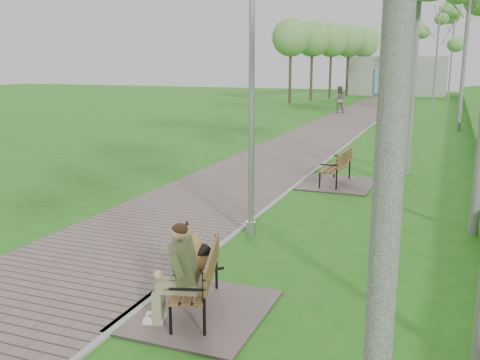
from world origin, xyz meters
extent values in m
plane|color=#216C15|center=(0.00, 0.00, 0.00)|extent=(120.00, 120.00, 0.00)
cube|color=#665652|center=(-1.75, 21.50, 0.02)|extent=(3.50, 67.00, 0.04)
cube|color=#999993|center=(0.00, 21.50, 0.03)|extent=(0.10, 67.00, 0.05)
cube|color=#9E9E99|center=(-1.50, 51.00, 2.00)|extent=(10.00, 5.00, 4.00)
cube|color=#5BACCC|center=(-1.50, 48.40, 1.50)|extent=(4.00, 0.20, 2.60)
cube|color=#665652|center=(0.81, -2.62, 0.02)|extent=(1.90, 2.11, 0.04)
cube|color=brown|center=(0.76, -2.62, 0.47)|extent=(0.93, 1.65, 0.04)
cube|color=brown|center=(1.01, -2.54, 0.76)|extent=(0.52, 1.52, 0.35)
cube|color=#665652|center=(1.04, 6.18, 0.02)|extent=(2.03, 2.26, 0.04)
cube|color=brown|center=(0.99, 6.18, 0.51)|extent=(0.60, 1.72, 0.05)
cube|color=brown|center=(1.26, 6.17, 0.81)|extent=(0.13, 1.69, 0.37)
cube|color=#665652|center=(1.12, 22.17, 0.02)|extent=(1.58, 1.76, 0.04)
cube|color=brown|center=(1.07, 22.17, 0.40)|extent=(0.64, 1.37, 0.04)
cube|color=brown|center=(1.28, 22.13, 0.63)|extent=(0.29, 1.30, 0.29)
cube|color=#665652|center=(0.70, 25.71, 0.02)|extent=(1.71, 1.90, 0.04)
cube|color=brown|center=(0.65, 25.71, 0.43)|extent=(0.43, 1.43, 0.04)
cube|color=brown|center=(0.88, 25.71, 0.68)|extent=(0.04, 1.43, 0.31)
cylinder|color=#999CA1|center=(0.32, 0.91, 0.15)|extent=(0.20, 0.20, 0.30)
cylinder|color=#999CA1|center=(0.32, 0.91, 2.46)|extent=(0.12, 0.12, 4.92)
cylinder|color=#999CA1|center=(0.40, 21.27, 0.15)|extent=(0.21, 0.21, 0.31)
cylinder|color=#999CA1|center=(0.40, 21.27, 2.57)|extent=(0.12, 0.12, 5.14)
cylinder|color=#999CA1|center=(0.40, 21.27, 5.19)|extent=(0.19, 0.19, 0.26)
cylinder|color=#999CA1|center=(0.38, 32.01, 0.13)|extent=(0.18, 0.18, 0.26)
cylinder|color=#999CA1|center=(0.38, 32.01, 2.19)|extent=(0.11, 0.11, 4.38)
cylinder|color=#999CA1|center=(0.38, 32.01, 4.42)|extent=(0.16, 0.16, 0.22)
cylinder|color=#999CA1|center=(0.36, 47.83, 0.14)|extent=(0.19, 0.19, 0.28)
cylinder|color=#999CA1|center=(0.36, 47.83, 2.35)|extent=(0.11, 0.11, 4.71)
cylinder|color=#999CA1|center=(0.36, 47.83, 4.76)|extent=(0.17, 0.17, 0.24)
imported|color=silver|center=(-0.70, 33.82, 0.86)|extent=(0.66, 0.46, 1.72)
imported|color=gray|center=(-3.20, 28.12, 0.93)|extent=(1.02, 0.86, 1.85)
cylinder|color=silver|center=(3.66, -5.99, 3.72)|extent=(0.16, 0.16, 7.44)
cylinder|color=silver|center=(2.83, 8.53, 4.15)|extent=(0.19, 0.19, 8.31)
cylinder|color=silver|center=(2.42, 7.33, 4.46)|extent=(0.19, 0.19, 8.91)
cylinder|color=silver|center=(1.66, 17.89, 5.13)|extent=(0.21, 0.21, 10.26)
cylinder|color=silver|center=(4.46, 21.02, 4.58)|extent=(0.20, 0.20, 9.16)
cylinder|color=silver|center=(2.88, 29.68, 3.53)|extent=(0.16, 0.16, 7.06)
ellipsoid|color=#73AE54|center=(2.88, 29.68, 5.79)|extent=(2.34, 2.34, 3.10)
cylinder|color=silver|center=(4.75, 37.56, 5.50)|extent=(0.20, 0.20, 11.00)
cylinder|color=silver|center=(3.78, 42.76, 4.15)|extent=(0.17, 0.17, 8.30)
ellipsoid|color=#73AE54|center=(3.78, 42.76, 6.80)|extent=(2.43, 2.43, 3.65)
camera|label=1|loc=(3.95, -8.99, 3.52)|focal=40.00mm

